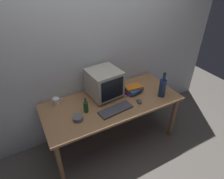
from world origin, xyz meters
The scene contains 11 objects.
ground_plane centered at (0.00, 0.00, 0.00)m, with size 6.00×6.00×0.00m, color #56514C.
back_wall centered at (0.00, 0.44, 1.25)m, with size 4.00×0.08×2.50m, color silver.
desk centered at (0.00, 0.00, 0.63)m, with size 1.75×0.77×0.71m.
crt_monitor centered at (-0.03, 0.16, 0.90)m, with size 0.42×0.42×0.37m.
keyboard centered at (-0.05, -0.18, 0.72)m, with size 0.42×0.15×0.02m, color #3F3F47.
computer_mouse centered at (0.29, -0.18, 0.72)m, with size 0.06×0.10×0.04m, color #3F3F47.
bottle_tall centered at (0.63, -0.20, 0.84)m, with size 0.09×0.09×0.35m.
bottle_short centered at (-0.37, -0.04, 0.78)m, with size 0.06×0.06×0.20m.
book_stack centered at (0.35, 0.04, 0.76)m, with size 0.25×0.20×0.10m.
mug centered at (-0.63, 0.27, 0.75)m, with size 0.12×0.08×0.09m.
cd_spindle centered at (-0.50, -0.12, 0.73)m, with size 0.12×0.12×0.04m, color #595B66.
Camera 1 is at (-0.93, -1.73, 2.19)m, focal length 30.84 mm.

